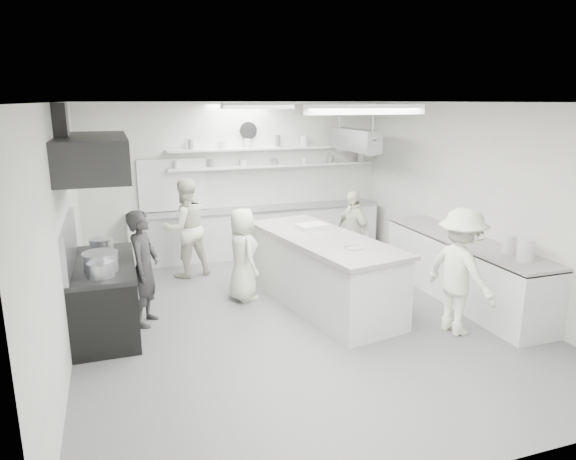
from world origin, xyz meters
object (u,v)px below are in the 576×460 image
object	(u,v)px
prep_island	(323,273)
back_counter	(258,232)
cook_stove	(144,268)
cook_back	(186,228)
right_counter	(463,270)
stove	(105,298)

from	to	relation	value
prep_island	back_counter	bearing A→B (deg)	83.34
prep_island	cook_stove	distance (m)	2.59
back_counter	cook_back	bearing A→B (deg)	-150.06
cook_stove	cook_back	distance (m)	2.04
back_counter	right_counter	size ratio (longest dim) A/B	1.52
stove	right_counter	size ratio (longest dim) A/B	0.55
right_counter	prep_island	bearing A→B (deg)	167.54
back_counter	cook_stove	world-z (taller)	cook_stove
stove	prep_island	world-z (taller)	prep_island
stove	cook_stove	world-z (taller)	cook_stove
stove	prep_island	size ratio (longest dim) A/B	0.65
stove	cook_back	size ratio (longest dim) A/B	1.04
cook_back	right_counter	bearing A→B (deg)	132.57
right_counter	back_counter	bearing A→B (deg)	124.65
prep_island	cook_stove	size ratio (longest dim) A/B	1.72
back_counter	prep_island	distance (m)	2.93
right_counter	cook_back	world-z (taller)	cook_back
prep_island	right_counter	bearing A→B (deg)	-23.05
right_counter	stove	bearing A→B (deg)	173.48
back_counter	cook_stove	distance (m)	3.65
stove	cook_back	bearing A→B (deg)	54.70
back_counter	right_counter	xyz separation A→B (m)	(2.35, -3.40, 0.01)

